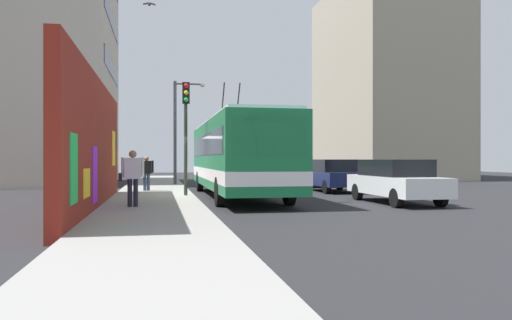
% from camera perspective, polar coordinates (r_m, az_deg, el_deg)
% --- Properties ---
extents(ground_plane, '(80.00, 80.00, 0.00)m').
position_cam_1_polar(ground_plane, '(20.75, -7.17, -4.31)').
color(ground_plane, '#232326').
extents(sidewalk_slab, '(48.00, 3.20, 0.15)m').
position_cam_1_polar(sidewalk_slab, '(20.69, -11.61, -4.12)').
color(sidewalk_slab, gray).
rests_on(sidewalk_slab, ground_plane).
extents(graffiti_wall, '(13.12, 0.32, 4.07)m').
position_cam_1_polar(graffiti_wall, '(16.31, -17.88, 1.63)').
color(graffiti_wall, maroon).
rests_on(graffiti_wall, ground_plane).
extents(building_far_left, '(11.55, 9.60, 17.69)m').
position_cam_1_polar(building_far_left, '(35.66, -24.02, 11.82)').
color(building_far_left, '#B2A899').
rests_on(building_far_left, ground_plane).
extents(building_far_right, '(13.55, 8.26, 15.88)m').
position_cam_1_polar(building_far_right, '(43.06, 14.48, 8.56)').
color(building_far_right, '#9E937F').
rests_on(building_far_right, ground_plane).
extents(city_bus, '(12.67, 2.69, 5.01)m').
position_cam_1_polar(city_bus, '(20.91, -2.25, 0.66)').
color(city_bus, '#19723F').
rests_on(city_bus, ground_plane).
extents(parked_car_white, '(4.88, 1.81, 1.58)m').
position_cam_1_polar(parked_car_white, '(18.73, 15.65, -2.23)').
color(parked_car_white, white).
rests_on(parked_car_white, ground_plane).
extents(parked_car_navy, '(4.23, 1.91, 1.58)m').
position_cam_1_polar(parked_car_navy, '(24.68, 8.84, -1.67)').
color(parked_car_navy, navy).
rests_on(parked_car_navy, ground_plane).
extents(parked_car_black, '(4.68, 1.88, 1.58)m').
position_cam_1_polar(parked_car_black, '(29.63, 5.38, -1.38)').
color(parked_car_black, black).
rests_on(parked_car_black, ground_plane).
extents(parked_car_silver, '(4.73, 1.94, 1.58)m').
position_cam_1_polar(parked_car_silver, '(35.37, 2.63, -1.14)').
color(parked_car_silver, '#B7B7BC').
rests_on(parked_car_silver, ground_plane).
extents(pedestrian_midblock, '(0.22, 0.72, 1.58)m').
position_cam_1_polar(pedestrian_midblock, '(23.36, -12.45, -1.20)').
color(pedestrian_midblock, '#2D3F59').
rests_on(pedestrian_midblock, sidewalk_slab).
extents(pedestrian_near_wall, '(0.23, 0.76, 1.71)m').
position_cam_1_polar(pedestrian_near_wall, '(15.54, -13.97, -1.51)').
color(pedestrian_near_wall, '#1E1E2D').
rests_on(pedestrian_near_wall, sidewalk_slab).
extents(traffic_light, '(0.49, 0.28, 4.51)m').
position_cam_1_polar(traffic_light, '(20.05, -8.04, 4.60)').
color(traffic_light, '#2D382D').
rests_on(traffic_light, sidewalk_slab).
extents(street_lamp, '(0.44, 1.83, 6.01)m').
position_cam_1_polar(street_lamp, '(29.51, -8.82, 4.07)').
color(street_lamp, '#4C4C51').
rests_on(street_lamp, sidewalk_slab).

